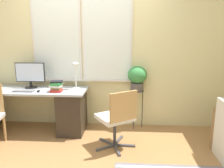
# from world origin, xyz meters

# --- Properties ---
(ground_plane) EXTENTS (14.00, 14.00, 0.00)m
(ground_plane) POSITION_xyz_m (0.00, 0.00, 0.00)
(ground_plane) COLOR #9E7042
(wall_back_with_window) EXTENTS (9.00, 0.12, 2.70)m
(wall_back_with_window) POSITION_xyz_m (-0.01, 0.71, 1.36)
(wall_back_with_window) COLOR beige
(wall_back_with_window) RESTS_ON ground_plane
(desk) EXTENTS (2.09, 0.63, 0.72)m
(desk) POSITION_xyz_m (-1.07, 0.32, 0.39)
(desk) COLOR #9EA3A8
(desk) RESTS_ON ground_plane
(monitor) EXTENTS (0.50, 0.21, 0.43)m
(monitor) POSITION_xyz_m (-0.98, 0.43, 0.95)
(monitor) COLOR black
(monitor) RESTS_ON desk
(keyboard) EXTENTS (0.33, 0.12, 0.02)m
(keyboard) POSITION_xyz_m (-1.00, 0.17, 0.73)
(keyboard) COLOR slate
(keyboard) RESTS_ON desk
(mouse) EXTENTS (0.04, 0.07, 0.03)m
(mouse) POSITION_xyz_m (-0.74, 0.15, 0.74)
(mouse) COLOR black
(mouse) RESTS_ON desk
(desk_lamp) EXTENTS (0.13, 0.13, 0.45)m
(desk_lamp) POSITION_xyz_m (-0.20, 0.40, 1.02)
(desk_lamp) COLOR white
(desk_lamp) RESTS_ON desk
(book_stack) EXTENTS (0.21, 0.19, 0.17)m
(book_stack) POSITION_xyz_m (-0.47, 0.20, 0.81)
(book_stack) COLOR red
(book_stack) RESTS_ON desk
(office_chair_swivel) EXTENTS (0.62, 0.63, 0.87)m
(office_chair_swivel) POSITION_xyz_m (0.52, -0.20, 0.47)
(office_chair_swivel) COLOR #47474C
(office_chair_swivel) RESTS_ON ground_plane
(plant_stand) EXTENTS (0.24, 0.24, 0.68)m
(plant_stand) POSITION_xyz_m (0.82, 0.57, 0.58)
(plant_stand) COLOR #333338
(plant_stand) RESTS_ON ground_plane
(potted_plant) EXTENTS (0.33, 0.33, 0.41)m
(potted_plant) POSITION_xyz_m (0.82, 0.57, 0.91)
(potted_plant) COLOR #514C47
(potted_plant) RESTS_ON plant_stand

